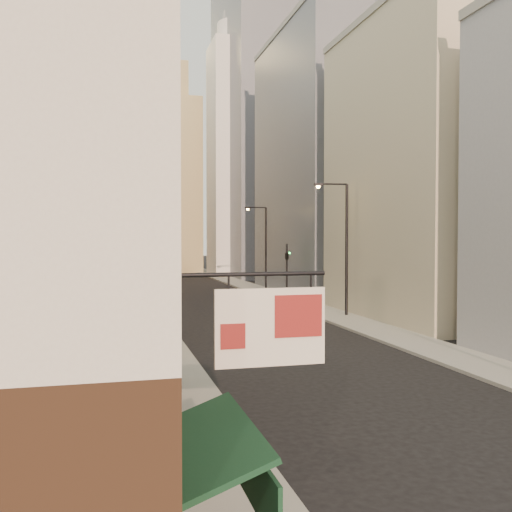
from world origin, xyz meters
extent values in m
cube|color=gray|center=(-6.50, 55.00, 0.07)|extent=(3.00, 140.00, 0.15)
cube|color=gray|center=(6.50, 55.00, 0.07)|extent=(3.00, 140.00, 0.15)
cube|color=brown|center=(-11.00, 9.00, 2.00)|extent=(6.00, 16.00, 4.00)
cylinder|color=black|center=(-6.90, 3.00, 4.90)|extent=(2.40, 0.06, 0.06)
cube|color=beige|center=(-6.50, 3.00, 4.15)|extent=(1.60, 0.06, 1.10)
cube|color=maroon|center=(-6.10, 3.00, 4.30)|extent=(0.70, 0.10, 0.60)
cube|color=maroon|center=(-7.05, 3.00, 4.05)|extent=(0.35, 0.10, 0.35)
cube|color=black|center=(-7.35, 3.20, 2.55)|extent=(1.25, 3.00, 0.52)
cube|color=black|center=(-6.75, 3.20, 2.05)|extent=(0.06, 3.00, 0.80)
cube|color=#1350B7|center=(-7.95, 6.20, 2.20)|extent=(0.08, 0.40, 0.50)
cube|color=black|center=(-7.30, 14.00, 3.60)|extent=(0.80, 0.08, 1.50)
cube|color=black|center=(-7.30, 24.00, 3.40)|extent=(0.70, 0.08, 1.30)
cube|color=#B7AD8F|center=(-12.00, 26.00, 8.00)|extent=(8.00, 12.00, 16.00)
cube|color=gray|center=(-12.00, 42.00, 10.00)|extent=(8.00, 16.00, 20.00)
cube|color=tan|center=(-12.00, 60.00, 8.50)|extent=(8.00, 18.00, 17.00)
cube|color=gray|center=(-12.00, 80.00, 12.00)|extent=(8.00, 20.00, 24.00)
cube|color=#B7AD8F|center=(12.00, 30.00, 10.00)|extent=(8.00, 16.00, 20.00)
cube|color=gray|center=(12.00, 50.00, 13.00)|extent=(8.00, 20.00, 26.00)
cube|color=gray|center=(18.00, 78.00, 25.00)|extent=(20.00, 22.00, 50.00)
cube|color=tan|center=(-1.00, 92.00, 14.00)|extent=(14.00, 14.00, 28.00)
cube|color=tan|center=(-1.00, 92.00, 31.00)|extent=(10.00, 10.00, 6.00)
cylinder|color=#FFCC72|center=(-1.00, 92.00, 36.50)|extent=(8.00, 8.00, 5.00)
cone|color=tan|center=(-1.00, 92.00, 41.00)|extent=(7.00, 7.00, 5.00)
sphere|color=#FFCC72|center=(-1.00, 92.00, 44.00)|extent=(1.80, 1.80, 1.80)
cube|color=silver|center=(10.00, 78.00, 17.00)|extent=(8.00, 8.00, 34.00)
cylinder|color=silver|center=(10.00, 78.00, 35.50)|extent=(6.00, 6.00, 3.00)
sphere|color=gray|center=(10.00, 78.00, 38.00)|extent=(4.40, 4.40, 4.40)
cylinder|color=black|center=(10.00, 78.00, 40.50)|extent=(0.60, 0.60, 2.00)
cylinder|color=black|center=(7.25, 31.78, 4.58)|extent=(0.20, 0.20, 9.17)
cylinder|color=black|center=(6.24, 31.88, 9.17)|extent=(2.04, 0.31, 0.12)
cube|color=black|center=(5.22, 31.98, 9.12)|extent=(0.58, 0.28, 0.18)
sphere|color=#F3B43C|center=(5.22, 31.98, 8.98)|extent=(0.24, 0.24, 0.24)
cylinder|color=black|center=(6.52, 49.90, 4.26)|extent=(0.19, 0.19, 8.53)
cylinder|color=black|center=(5.57, 49.83, 8.53)|extent=(1.90, 0.25, 0.11)
cube|color=black|center=(4.63, 49.76, 8.48)|extent=(0.53, 0.24, 0.17)
sphere|color=#F3B43C|center=(4.63, 49.76, 8.36)|extent=(0.23, 0.23, 0.23)
cylinder|color=black|center=(-6.83, 44.19, 2.50)|extent=(0.16, 0.16, 5.00)
imported|color=black|center=(-6.83, 44.19, 4.20)|extent=(0.43, 0.43, 1.09)
sphere|color=#19E533|center=(-7.08, 44.19, 4.20)|extent=(0.16, 0.16, 0.16)
cylinder|color=black|center=(6.31, 42.38, 2.50)|extent=(0.16, 0.16, 5.00)
imported|color=black|center=(6.31, 42.38, 4.20)|extent=(0.64, 0.64, 1.24)
sphere|color=#19E533|center=(6.56, 42.38, 4.20)|extent=(0.16, 0.16, 0.16)
camera|label=1|loc=(-8.71, -4.65, 5.38)|focal=40.00mm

